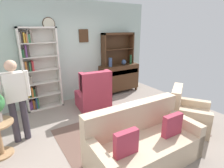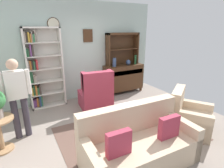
# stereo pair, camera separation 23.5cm
# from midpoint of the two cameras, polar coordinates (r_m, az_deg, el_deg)

# --- Properties ---
(ground_plane) EXTENTS (5.40, 4.60, 0.02)m
(ground_plane) POSITION_cam_midpoint_polar(r_m,az_deg,el_deg) (3.95, 1.90, -14.43)
(ground_plane) COLOR gray
(wall_back) EXTENTS (5.00, 0.09, 2.80)m
(wall_back) POSITION_cam_midpoint_polar(r_m,az_deg,el_deg) (5.32, -9.96, 10.11)
(wall_back) COLOR #ADC1B7
(wall_back) RESTS_ON ground_plane
(area_rug) EXTENTS (2.69, 1.96, 0.01)m
(area_rug) POSITION_cam_midpoint_polar(r_m,az_deg,el_deg) (3.82, 6.97, -15.48)
(area_rug) COLOR brown
(area_rug) RESTS_ON ground_plane
(bookshelf) EXTENTS (0.90, 0.30, 2.10)m
(bookshelf) POSITION_cam_midpoint_polar(r_m,az_deg,el_deg) (4.97, -20.07, 4.49)
(bookshelf) COLOR silver
(bookshelf) RESTS_ON ground_plane
(sideboard) EXTENTS (1.30, 0.45, 0.92)m
(sideboard) POSITION_cam_midpoint_polar(r_m,az_deg,el_deg) (5.90, 4.79, 2.17)
(sideboard) COLOR #422816
(sideboard) RESTS_ON ground_plane
(sideboard_hutch) EXTENTS (1.10, 0.26, 1.00)m
(sideboard_hutch) POSITION_cam_midpoint_polar(r_m,az_deg,el_deg) (5.80, 4.45, 12.47)
(sideboard_hutch) COLOR #422816
(sideboard_hutch) RESTS_ON sideboard
(vase_tall) EXTENTS (0.11, 0.11, 0.27)m
(vase_tall) POSITION_cam_midpoint_polar(r_m,az_deg,el_deg) (5.51, 1.99, 6.92)
(vase_tall) COLOR #33476B
(vase_tall) RESTS_ON sideboard
(vase_round) EXTENTS (0.15, 0.15, 0.17)m
(vase_round) POSITION_cam_midpoint_polar(r_m,az_deg,el_deg) (5.81, 6.36, 6.89)
(vase_round) COLOR #33476B
(vase_round) RESTS_ON sideboard
(bottle_wine) EXTENTS (0.07, 0.07, 0.30)m
(bottle_wine) POSITION_cam_midpoint_polar(r_m,az_deg,el_deg) (5.93, 8.58, 7.67)
(bottle_wine) COLOR #194223
(bottle_wine) RESTS_ON sideboard
(couch_floral) EXTENTS (1.83, 0.91, 0.90)m
(couch_floral) POSITION_cam_midpoint_polar(r_m,az_deg,el_deg) (3.03, 10.59, -18.53)
(couch_floral) COLOR #C6AD8E
(couch_floral) RESTS_ON ground_plane
(armchair_floral) EXTENTS (1.06, 1.07, 0.88)m
(armchair_floral) POSITION_cam_midpoint_polar(r_m,az_deg,el_deg) (4.15, 24.77, -9.74)
(armchair_floral) COLOR #C6AD8E
(armchair_floral) RESTS_ON ground_plane
(wingback_chair) EXTENTS (0.87, 0.88, 1.05)m
(wingback_chair) POSITION_cam_midpoint_polar(r_m,az_deg,el_deg) (4.73, -3.72, -3.43)
(wingback_chair) COLOR #A33347
(wingback_chair) RESTS_ON ground_plane
(person_reading) EXTENTS (0.52, 0.22, 1.56)m
(person_reading) POSITION_cam_midpoint_polar(r_m,az_deg,el_deg) (3.71, -26.45, -2.79)
(person_reading) COLOR #38333D
(person_reading) RESTS_ON ground_plane
(coffee_table) EXTENTS (0.80, 0.50, 0.42)m
(coffee_table) POSITION_cam_midpoint_polar(r_m,az_deg,el_deg) (3.62, 3.80, -11.02)
(coffee_table) COLOR #422816
(coffee_table) RESTS_ON ground_plane
(book_stack) EXTENTS (0.20, 0.14, 0.05)m
(book_stack) POSITION_cam_midpoint_polar(r_m,az_deg,el_deg) (3.59, 5.70, -9.62)
(book_stack) COLOR gold
(book_stack) RESTS_ON coffee_table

